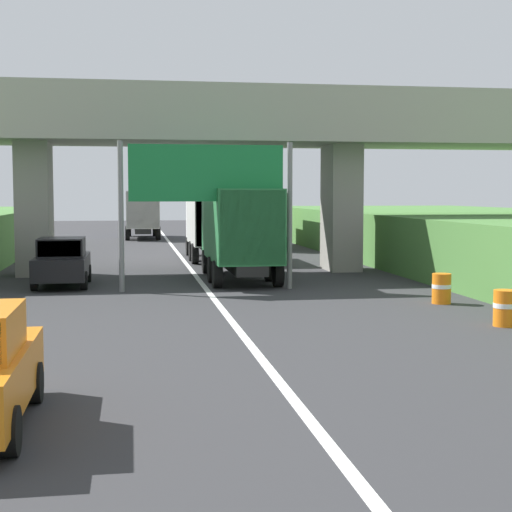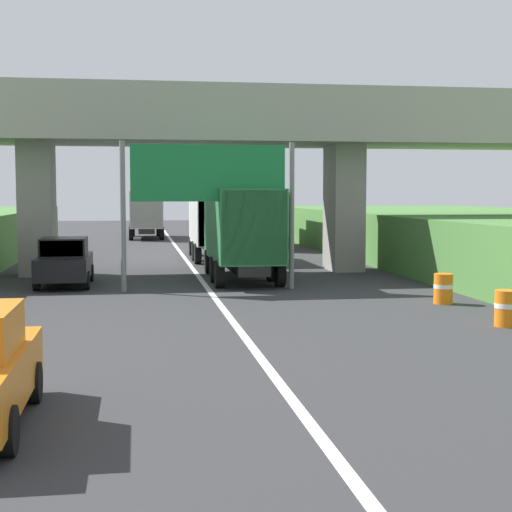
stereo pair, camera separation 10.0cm
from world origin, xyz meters
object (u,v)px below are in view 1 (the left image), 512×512
object	(u,v)px
overhead_highway_sign	(207,182)
truck_green	(239,229)
truck_blue	(142,212)
construction_barrel_4	(505,308)
car_black	(62,262)
construction_barrel_5	(441,288)
truck_white	(213,221)
truck_yellow	(260,216)

from	to	relation	value
overhead_highway_sign	truck_green	size ratio (longest dim) A/B	0.81
truck_blue	construction_barrel_4	size ratio (longest dim) A/B	8.11
car_black	truck_green	bearing A→B (deg)	7.63
truck_blue	construction_barrel_5	world-z (taller)	truck_blue
truck_blue	construction_barrel_5	xyz separation A→B (m)	(8.30, -35.51, -1.47)
truck_green	truck_blue	size ratio (longest dim) A/B	1.00
truck_blue	car_black	distance (m)	29.42
truck_white	construction_barrel_5	world-z (taller)	truck_white
overhead_highway_sign	car_black	bearing A→B (deg)	158.17
overhead_highway_sign	truck_yellow	world-z (taller)	overhead_highway_sign
truck_yellow	truck_white	bearing A→B (deg)	-114.58
truck_yellow	truck_green	world-z (taller)	same
construction_barrel_4	construction_barrel_5	bearing A→B (deg)	89.84
construction_barrel_5	overhead_highway_sign	bearing A→B (deg)	146.79
truck_green	car_black	distance (m)	6.58
overhead_highway_sign	car_black	distance (m)	6.02
overhead_highway_sign	construction_barrel_4	xyz separation A→B (m)	(6.58, -8.34, -3.20)
overhead_highway_sign	car_black	size ratio (longest dim) A/B	1.43
overhead_highway_sign	truck_green	world-z (taller)	overhead_highway_sign
truck_white	truck_yellow	bearing A→B (deg)	65.42
construction_barrel_4	construction_barrel_5	xyz separation A→B (m)	(0.01, 4.02, 0.00)
overhead_highway_sign	construction_barrel_5	distance (m)	8.50
truck_white	truck_yellow	distance (m)	9.00
truck_blue	construction_barrel_5	distance (m)	36.50
truck_green	truck_blue	distance (m)	28.53
truck_yellow	truck_green	bearing A→B (deg)	-101.99
truck_white	car_black	world-z (taller)	truck_white
truck_yellow	car_black	world-z (taller)	truck_yellow
overhead_highway_sign	truck_yellow	distance (m)	21.13
truck_white	construction_barrel_5	distance (m)	17.37
truck_white	construction_barrel_4	world-z (taller)	truck_white
truck_white	truck_yellow	xyz separation A→B (m)	(3.75, 8.19, 0.00)
car_black	construction_barrel_4	xyz separation A→B (m)	(11.53, -10.32, -0.40)
construction_barrel_4	truck_yellow	bearing A→B (deg)	92.73
truck_green	construction_barrel_4	xyz separation A→B (m)	(5.10, -11.18, -1.47)
construction_barrel_4	truck_white	bearing A→B (deg)	103.97
truck_blue	car_black	bearing A→B (deg)	-96.33
truck_white	car_black	xyz separation A→B (m)	(-6.41, -10.24, -1.08)
truck_green	car_black	size ratio (longest dim) A/B	1.78
truck_yellow	truck_blue	bearing A→B (deg)	122.67
construction_barrel_5	truck_blue	bearing A→B (deg)	103.16
overhead_highway_sign	car_black	world-z (taller)	overhead_highway_sign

